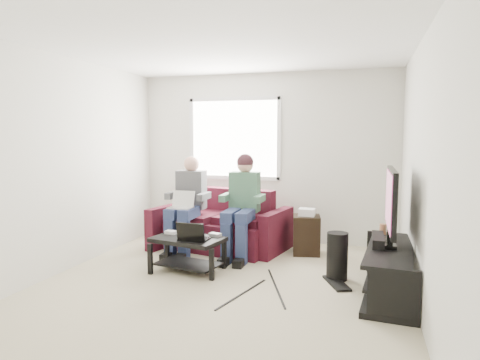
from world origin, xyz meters
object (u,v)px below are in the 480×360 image
(coffee_table, at_px, (188,247))
(end_table, at_px, (306,234))
(subwoofer, at_px, (337,256))
(tv, at_px, (391,202))
(tv_stand, at_px, (389,273))
(sofa, at_px, (221,227))

(coffee_table, distance_m, end_table, 1.74)
(subwoofer, distance_m, end_table, 1.08)
(tv, distance_m, subwoofer, 0.90)
(end_table, bearing_deg, tv_stand, -51.36)
(sofa, xyz_separation_m, subwoofer, (1.72, -0.92, -0.04))
(tv, relative_size, end_table, 1.72)
(sofa, xyz_separation_m, end_table, (1.24, 0.05, -0.03))
(sofa, xyz_separation_m, coffee_table, (-0.05, -1.13, -0.01))
(sofa, distance_m, subwoofer, 1.95)
(tv_stand, bearing_deg, end_table, 128.64)
(sofa, distance_m, tv_stand, 2.59)
(tv_stand, height_order, tv, tv)
(tv_stand, bearing_deg, coffee_table, 177.26)
(sofa, height_order, tv_stand, sofa)
(coffee_table, relative_size, end_table, 1.44)
(tv_stand, distance_m, tv, 0.74)
(end_table, bearing_deg, tv, -49.16)
(tv, distance_m, end_table, 1.71)
(tv, xyz_separation_m, subwoofer, (-0.55, 0.22, -0.68))
(tv_stand, bearing_deg, subwoofer, 149.65)
(tv_stand, bearing_deg, sofa, 151.33)
(end_table, bearing_deg, subwoofer, -63.63)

